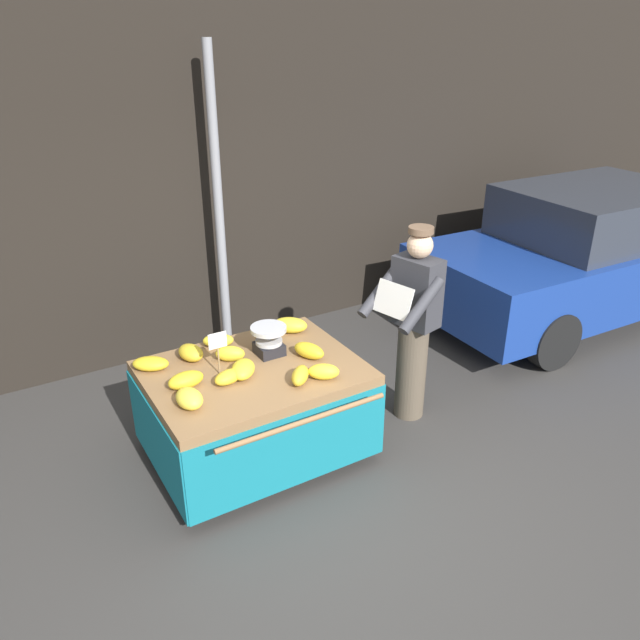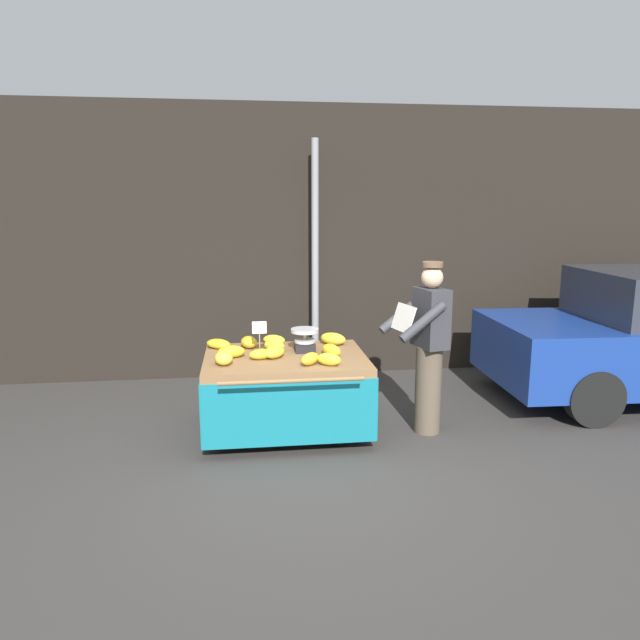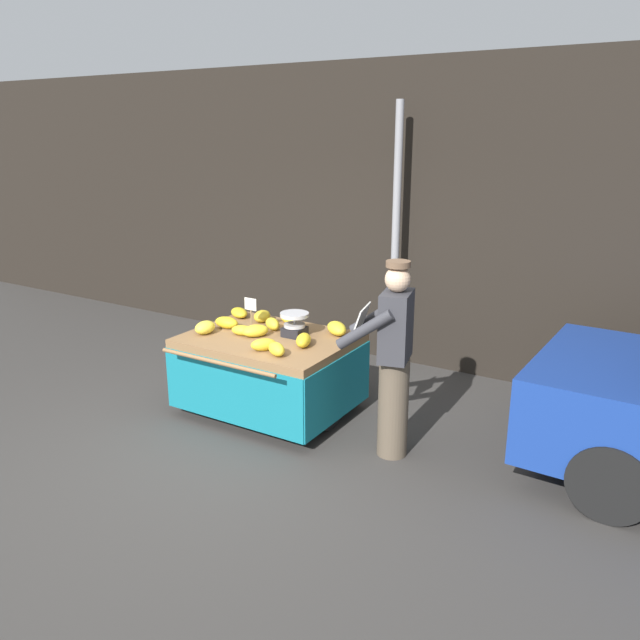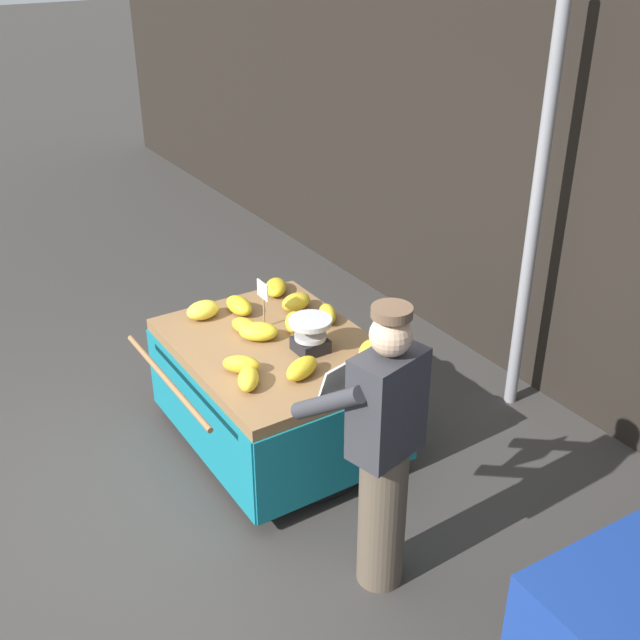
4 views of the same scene
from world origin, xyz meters
name	(u,v)px [view 1 (image 1 of 4)]	position (x,y,z in m)	size (l,w,h in m)	color
ground_plane	(339,517)	(0.00, 0.00, 0.00)	(60.00, 60.00, 0.00)	#383533
back_wall	(169,183)	(0.00, 3.10, 1.75)	(16.00, 0.24, 3.50)	black
street_pole	(219,211)	(0.33, 2.69, 1.52)	(0.09, 0.09, 3.04)	gray
banana_cart	(254,392)	(-0.18, 0.93, 0.59)	(1.60, 1.41, 0.80)	olive
weighing_scale	(269,340)	(0.03, 1.08, 0.91)	(0.28, 0.28, 0.24)	black
price_sign	(218,344)	(-0.43, 0.98, 1.04)	(0.14, 0.01, 0.34)	#997A51
banana_bunch_0	(243,369)	(-0.29, 0.87, 0.85)	(0.17, 0.26, 0.12)	yellow
banana_bunch_1	(309,351)	(0.27, 0.87, 0.86)	(0.13, 0.27, 0.12)	gold
banana_bunch_2	(290,325)	(0.35, 1.33, 0.86)	(0.17, 0.29, 0.13)	yellow
banana_bunch_3	(186,380)	(-0.70, 0.93, 0.86)	(0.15, 0.26, 0.12)	gold
banana_bunch_4	(191,353)	(-0.53, 1.30, 0.86)	(0.16, 0.24, 0.12)	gold
banana_bunch_5	(300,375)	(0.03, 0.58, 0.85)	(0.11, 0.24, 0.12)	gold
banana_bunch_6	(189,399)	(-0.77, 0.68, 0.86)	(0.17, 0.24, 0.13)	yellow
banana_bunch_7	(228,377)	(-0.42, 0.84, 0.85)	(0.13, 0.23, 0.10)	gold
banana_bunch_8	(324,372)	(0.20, 0.53, 0.85)	(0.13, 0.23, 0.12)	yellow
banana_bunch_9	(230,354)	(-0.27, 1.14, 0.86)	(0.12, 0.23, 0.12)	yellow
banana_bunch_10	(151,364)	(-0.84, 1.31, 0.85)	(0.16, 0.27, 0.10)	gold
banana_bunch_11	(218,340)	(-0.26, 1.40, 0.85)	(0.12, 0.24, 0.11)	yellow
vendor_person	(413,325)	(1.22, 0.78, 0.87)	(0.66, 0.61, 1.71)	brown
parked_car	(584,254)	(4.25, 1.45, 0.75)	(3.96, 1.84, 1.51)	navy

